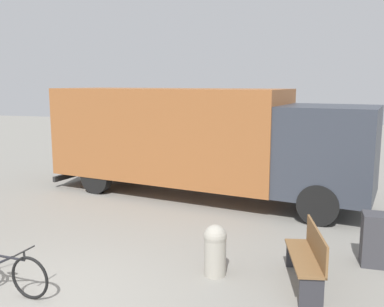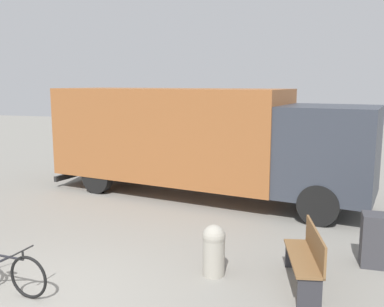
% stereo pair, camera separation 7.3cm
% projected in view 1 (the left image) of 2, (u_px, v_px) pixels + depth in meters
% --- Properties ---
extents(ground_plane, '(60.00, 60.00, 0.00)m').
position_uv_depth(ground_plane, '(35.00, 306.00, 6.09)').
color(ground_plane, gray).
extents(delivery_truck, '(9.15, 3.84, 2.98)m').
position_uv_depth(delivery_truck, '(198.00, 137.00, 11.70)').
color(delivery_truck, '#99592D').
rests_on(delivery_truck, ground).
extents(park_bench, '(0.67, 1.53, 0.93)m').
position_uv_depth(park_bench, '(309.00, 256.00, 6.60)').
color(park_bench, brown).
rests_on(park_bench, ground).
extents(bicycle_middle, '(1.65, 0.44, 0.74)m').
position_uv_depth(bicycle_middle, '(3.00, 271.00, 6.40)').
color(bicycle_middle, black).
rests_on(bicycle_middle, ground).
extents(bollard_near_bench, '(0.38, 0.38, 0.86)m').
position_uv_depth(bollard_near_bench, '(215.00, 248.00, 7.00)').
color(bollard_near_bench, '#9E998C').
rests_on(bollard_near_bench, ground).
extents(utility_box, '(0.59, 0.45, 0.92)m').
position_uv_depth(utility_box, '(380.00, 240.00, 7.38)').
color(utility_box, '#38383D').
rests_on(utility_box, ground).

